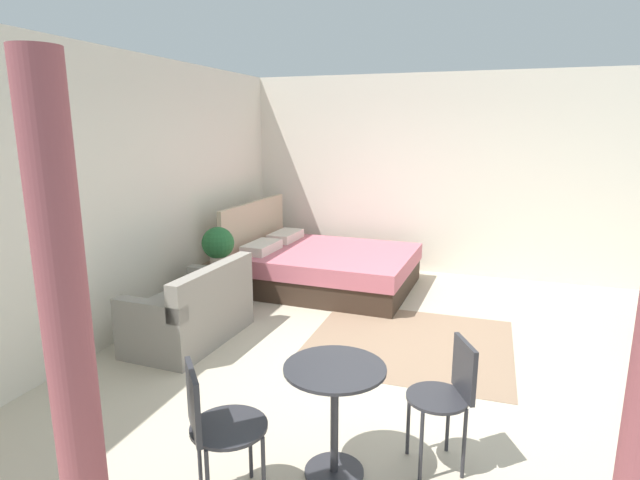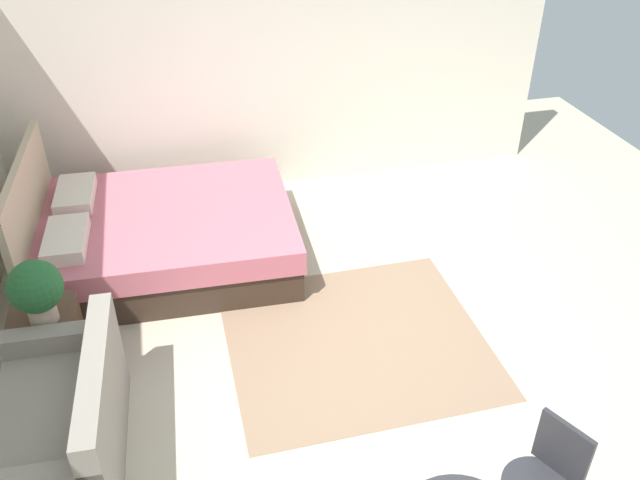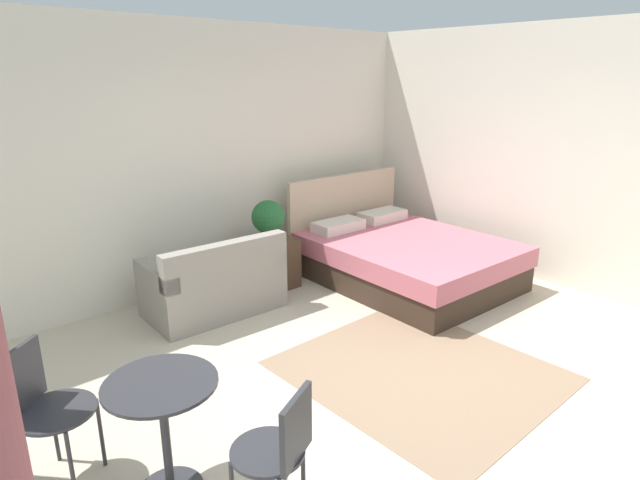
{
  "view_description": "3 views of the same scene",
  "coord_description": "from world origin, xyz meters",
  "views": [
    {
      "loc": [
        -4.47,
        -0.69,
        2.11
      ],
      "look_at": [
        0.39,
        0.94,
        0.97
      ],
      "focal_mm": 28.61,
      "sensor_mm": 36.0,
      "label": 1
    },
    {
      "loc": [
        -3.35,
        1.19,
        3.49
      ],
      "look_at": [
        0.51,
        0.22,
        0.85
      ],
      "focal_mm": 36.9,
      "sensor_mm": 36.0,
      "label": 2
    },
    {
      "loc": [
        -2.83,
        -2.31,
        2.29
      ],
      "look_at": [
        0.14,
        0.99,
        0.91
      ],
      "focal_mm": 29.9,
      "sensor_mm": 36.0,
      "label": 3
    }
  ],
  "objects": [
    {
      "name": "ground_plane",
      "position": [
        0.0,
        0.0,
        -0.01
      ],
      "size": [
        9.05,
        8.67,
        0.02
      ],
      "primitive_type": "cube",
      "color": "beige"
    },
    {
      "name": "wall_right",
      "position": [
        3.02,
        0.0,
        1.42
      ],
      "size": [
        0.12,
        5.67,
        2.84
      ],
      "primitive_type": "cube",
      "color": "silver",
      "rests_on": "ground"
    },
    {
      "name": "area_rug",
      "position": [
        0.31,
        -0.02,
        0.0
      ],
      "size": [
        1.8,
        1.97,
        0.01
      ],
      "primitive_type": "cube",
      "color": "#93755B",
      "rests_on": "ground"
    },
    {
      "name": "bed",
      "position": [
        1.77,
        1.37,
        0.28
      ],
      "size": [
        1.84,
        2.29,
        1.1
      ],
      "color": "#38281E",
      "rests_on": "ground"
    },
    {
      "name": "couch",
      "position": [
        -0.31,
        2.06,
        0.29
      ],
      "size": [
        1.33,
        0.8,
        0.8
      ],
      "color": "gray",
      "rests_on": "ground"
    },
    {
      "name": "nightstand",
      "position": [
        0.55,
        2.21,
        0.27
      ],
      "size": [
        0.41,
        0.44,
        0.55
      ],
      "color": "#473323",
      "rests_on": "ground"
    },
    {
      "name": "potted_plant",
      "position": [
        0.45,
        2.17,
        0.81
      ],
      "size": [
        0.36,
        0.36,
        0.47
      ],
      "color": "tan",
      "rests_on": "nightstand"
    },
    {
      "name": "cafe_chair_near_couch",
      "position": [
        -1.49,
        -0.53,
        0.52
      ],
      "size": [
        0.51,
        0.51,
        0.84
      ],
      "color": "#2D2D33",
      "rests_on": "ground"
    }
  ]
}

